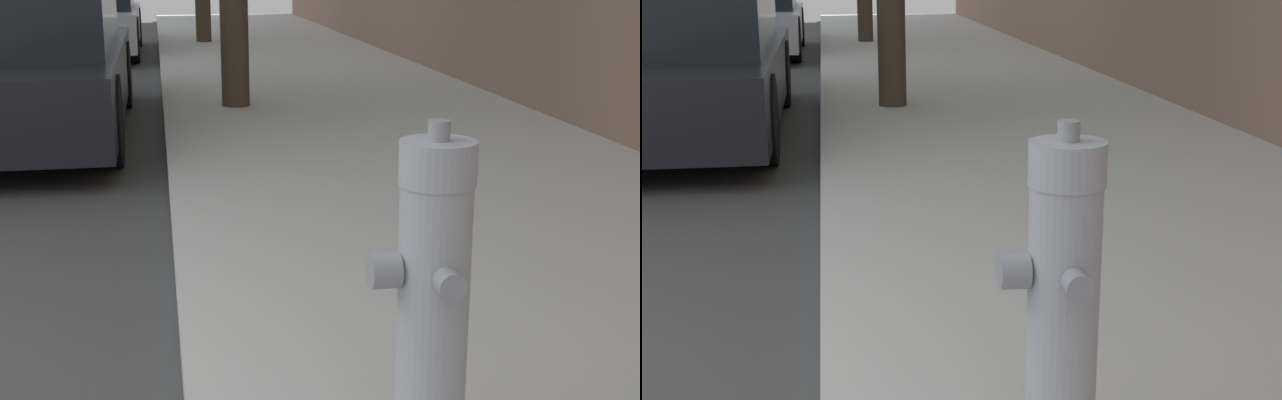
# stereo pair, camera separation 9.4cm
# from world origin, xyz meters

# --- Properties ---
(fire_hydrant) EXTENTS (0.32, 0.32, 0.95)m
(fire_hydrant) POSITION_xyz_m (2.52, -0.30, 0.59)
(fire_hydrant) COLOR #97979C
(fire_hydrant) RESTS_ON sidewalk_slab
(parked_car_near) EXTENTS (1.79, 4.46, 1.28)m
(parked_car_near) POSITION_xyz_m (0.66, 5.53, 0.63)
(parked_car_near) COLOR black
(parked_car_near) RESTS_ON ground_plane
(parked_car_mid) EXTENTS (1.88, 4.04, 1.24)m
(parked_car_mid) POSITION_xyz_m (0.65, 12.28, 0.61)
(parked_car_mid) COLOR #B7B7BC
(parked_car_mid) RESTS_ON ground_plane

